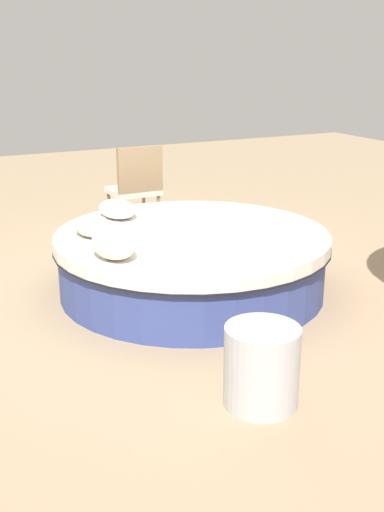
{
  "coord_description": "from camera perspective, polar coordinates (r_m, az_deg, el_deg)",
  "views": [
    {
      "loc": [
        -4.56,
        2.29,
        2.0
      ],
      "look_at": [
        0.0,
        0.0,
        0.31
      ],
      "focal_mm": 44.39,
      "sensor_mm": 36.0,
      "label": 1
    }
  ],
  "objects": [
    {
      "name": "side_table",
      "position": [
        3.74,
        6.28,
        -9.84
      ],
      "size": [
        0.44,
        0.44,
        0.49
      ],
      "primitive_type": "cylinder",
      "color": "#B7B7BC",
      "rests_on": "ground_plane"
    },
    {
      "name": "throw_pillow_2",
      "position": [
        4.69,
        -7.12,
        1.08
      ],
      "size": [
        0.46,
        0.3,
        0.21
      ],
      "primitive_type": "ellipsoid",
      "color": "silver",
      "rests_on": "round_bed"
    },
    {
      "name": "ground_plane",
      "position": [
        5.49,
        0.0,
        -3.11
      ],
      "size": [
        16.0,
        16.0,
        0.0
      ],
      "primitive_type": "plane",
      "color": "#9E8466"
    },
    {
      "name": "round_bed",
      "position": [
        5.39,
        0.0,
        -0.46
      ],
      "size": [
        2.32,
        2.32,
        0.52
      ],
      "color": "#38478C",
      "rests_on": "ground_plane"
    },
    {
      "name": "throw_pillow_1",
      "position": [
        5.27,
        -8.96,
        2.72
      ],
      "size": [
        0.42,
        0.29,
        0.17
      ],
      "primitive_type": "ellipsoid",
      "color": "beige",
      "rests_on": "round_bed"
    },
    {
      "name": "throw_pillow_0",
      "position": [
        5.82,
        -6.76,
        4.24
      ],
      "size": [
        0.48,
        0.31,
        0.16
      ],
      "primitive_type": "ellipsoid",
      "color": "white",
      "rests_on": "round_bed"
    },
    {
      "name": "patio_chair",
      "position": [
        7.14,
        -5.05,
        6.57
      ],
      "size": [
        0.51,
        0.53,
        0.98
      ],
      "rotation": [
        0.0,
        0.0,
        4.73
      ],
      "color": "#997A56",
      "rests_on": "ground_plane"
    }
  ]
}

